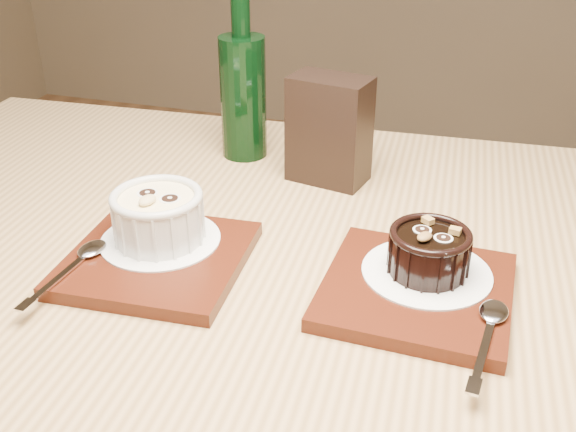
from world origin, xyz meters
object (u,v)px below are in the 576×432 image
(table, at_px, (277,324))
(ramekin_white, at_px, (158,214))
(tray_right, at_px, (416,291))
(green_bottle, at_px, (243,92))
(ramekin_dark, at_px, (429,250))
(tray_left, at_px, (158,259))
(condiment_stand, at_px, (329,130))

(table, bearing_deg, ramekin_white, -167.46)
(tray_right, relative_size, green_bottle, 0.75)
(ramekin_white, relative_size, green_bottle, 0.41)
(table, relative_size, tray_right, 6.90)
(table, xyz_separation_m, ramekin_dark, (0.16, -0.00, 0.13))
(tray_left, distance_m, green_bottle, 0.32)
(tray_left, relative_size, green_bottle, 0.75)
(ramekin_white, xyz_separation_m, tray_right, (0.28, -0.00, -0.04))
(tray_left, bearing_deg, ramekin_dark, 9.75)
(tray_right, bearing_deg, green_bottle, 135.47)
(tray_left, xyz_separation_m, ramekin_dark, (0.28, 0.05, 0.03))
(tray_left, height_order, ramekin_dark, ramekin_dark)
(ramekin_white, distance_m, ramekin_dark, 0.29)
(green_bottle, bearing_deg, tray_left, -86.94)
(table, height_order, ramekin_white, ramekin_white)
(table, distance_m, tray_right, 0.19)
(tray_left, relative_size, tray_right, 1.00)
(tray_left, height_order, green_bottle, green_bottle)
(tray_right, distance_m, green_bottle, 0.41)
(tray_right, height_order, green_bottle, green_bottle)
(tray_right, bearing_deg, ramekin_dark, 75.54)
(ramekin_white, relative_size, tray_right, 0.55)
(ramekin_white, bearing_deg, condiment_stand, 71.02)
(table, relative_size, condiment_stand, 8.88)
(ramekin_white, bearing_deg, tray_left, -62.26)
(table, xyz_separation_m, ramekin_white, (-0.12, -0.03, 0.14))
(tray_left, bearing_deg, green_bottle, 93.06)
(tray_left, distance_m, condiment_stand, 0.29)
(table, xyz_separation_m, condiment_stand, (0.00, 0.21, 0.16))
(table, relative_size, tray_left, 6.90)
(green_bottle, bearing_deg, tray_right, -44.53)
(tray_right, xyz_separation_m, ramekin_dark, (0.01, 0.02, 0.03))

